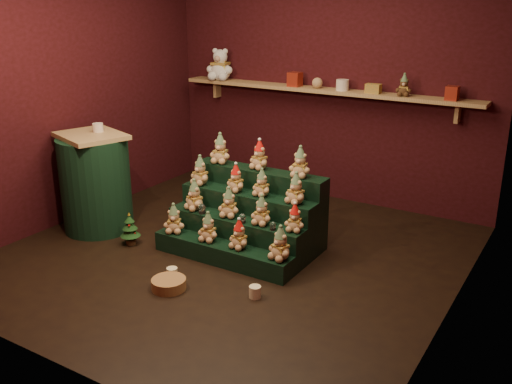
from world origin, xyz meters
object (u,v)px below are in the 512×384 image
Objects in this scene: white_bear at (220,60)px; snow_globe_a at (202,209)px; brown_bear at (404,85)px; mug_left at (172,273)px; riser_tier_front at (222,253)px; mini_christmas_tree at (130,229)px; snow_globe_c at (273,226)px; wicker_basket at (169,284)px; side_table at (96,183)px; snow_globe_b at (242,218)px; mug_right at (255,292)px.

snow_globe_a is at bearing -70.98° from white_bear.
mug_left is at bearing -126.19° from brown_bear.
riser_tier_front is 1.01m from mini_christmas_tree.
riser_tier_front is at bearing -66.07° from white_bear.
wicker_basket is at bearing -123.36° from snow_globe_c.
side_table is 3.05× the size of mini_christmas_tree.
mug_right is at bearing -49.25° from snow_globe_b.
mug_left is at bearing -134.52° from snow_globe_c.
white_bear reaches higher than mug_left.
snow_globe_b is at bearing -0.00° from snow_globe_a.
mug_left is 0.42× the size of brown_bear.
side_table reaches higher than snow_globe_a.
snow_globe_b is 2.66m from white_bear.
brown_bear is (2.50, 2.02, 0.93)m from side_table.
brown_bear is (0.34, 2.40, 1.38)m from mug_right.
side_table is 2.29m from white_bear.
snow_globe_c reaches higher than mug_right.
wicker_basket is (1.47, -0.64, -0.46)m from side_table.
snow_globe_a reaches higher than riser_tier_front.
riser_tier_front is 0.71m from mug_right.
snow_globe_a reaches higher than wicker_basket.
mug_right is at bearing -74.33° from snow_globe_c.
white_bear reaches higher than snow_globe_c.
snow_globe_a is at bearing 180.00° from snow_globe_b.
white_bear is at bearing 115.66° from mug_left.
brown_bear reaches higher than snow_globe_c.
mug_left is 3.07m from brown_bear.
side_table reaches higher than snow_globe_b.
brown_bear is (2.32, 0.00, -0.13)m from white_bear.
white_bear is (0.17, 2.02, 1.06)m from side_table.
white_bear is at bearing 100.37° from mini_christmas_tree.
wicker_basket is at bearing -104.68° from snow_globe_b.
snow_globe_b is 0.91× the size of mug_left.
riser_tier_front is 4.85× the size of wicker_basket.
riser_tier_front is 18.41× the size of snow_globe_c.
mini_christmas_tree is 3.49× the size of mug_left.
side_table is 1.67m from wicker_basket.
side_table reaches higher than mini_christmas_tree.
wicker_basket is (0.91, -0.51, -0.12)m from mini_christmas_tree.
mug_left is at bearing -0.78° from side_table.
snow_globe_c is 2.18m from brown_bear.
mug_right is at bearing -9.11° from mini_christmas_tree.
brown_bear is (1.02, 2.66, 1.39)m from wicker_basket.
riser_tier_front is at bearing -126.83° from brown_bear.
white_bear is (-1.06, 1.85, 1.15)m from snow_globe_a.
snow_globe_b is 1.14× the size of snow_globe_c.
riser_tier_front is 0.52m from mug_left.
mini_christmas_tree is at bearing 5.38° from side_table.
wicker_basket is (-0.21, -0.81, -0.36)m from snow_globe_b.
snow_globe_a is 0.98× the size of mug_right.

